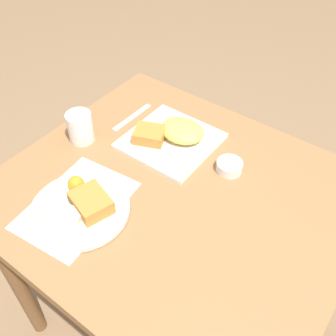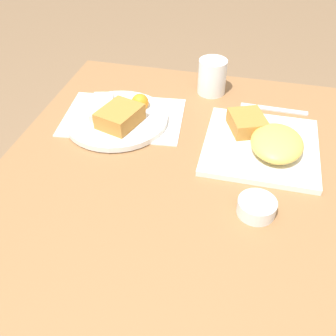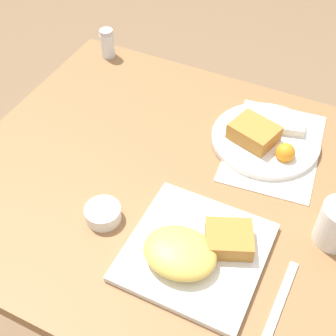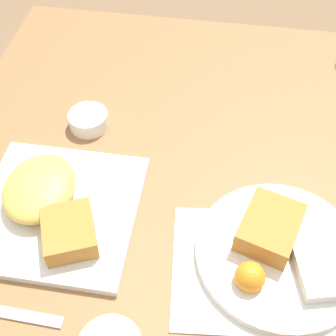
# 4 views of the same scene
# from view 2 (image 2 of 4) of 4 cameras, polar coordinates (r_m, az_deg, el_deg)

# --- Properties ---
(dining_table) EXTENTS (0.92, 0.81, 0.76)m
(dining_table) POSITION_cam_2_polar(r_m,az_deg,el_deg) (0.90, 2.01, -5.68)
(dining_table) COLOR olive
(dining_table) RESTS_ON ground_plane
(menu_card) EXTENTS (0.24, 0.32, 0.00)m
(menu_card) POSITION_cam_2_polar(r_m,az_deg,el_deg) (1.01, -6.49, 7.36)
(menu_card) COLOR silver
(menu_card) RESTS_ON dining_table
(plate_square_near) EXTENTS (0.25, 0.25, 0.06)m
(plate_square_near) POSITION_cam_2_polar(r_m,az_deg,el_deg) (0.91, 13.87, 3.71)
(plate_square_near) COLOR white
(plate_square_near) RESTS_ON dining_table
(plate_oval_far) EXTENTS (0.25, 0.25, 0.05)m
(plate_oval_far) POSITION_cam_2_polar(r_m,az_deg,el_deg) (0.98, -7.32, 7.45)
(plate_oval_far) COLOR white
(plate_oval_far) RESTS_ON menu_card
(sauce_ramekin) EXTENTS (0.07, 0.07, 0.03)m
(sauce_ramekin) POSITION_cam_2_polar(r_m,az_deg,el_deg) (0.76, 12.75, -5.50)
(sauce_ramekin) COLOR white
(sauce_ramekin) RESTS_ON dining_table
(butter_knife) EXTENTS (0.02, 0.17, 0.00)m
(butter_knife) POSITION_cam_2_polar(r_m,az_deg,el_deg) (1.07, 15.11, 8.24)
(butter_knife) COLOR silver
(butter_knife) RESTS_ON dining_table
(coffee_mug) EXTENTS (0.08, 0.08, 0.09)m
(coffee_mug) POSITION_cam_2_polar(r_m,az_deg,el_deg) (1.09, 6.43, 13.03)
(coffee_mug) COLOR white
(coffee_mug) RESTS_ON dining_table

